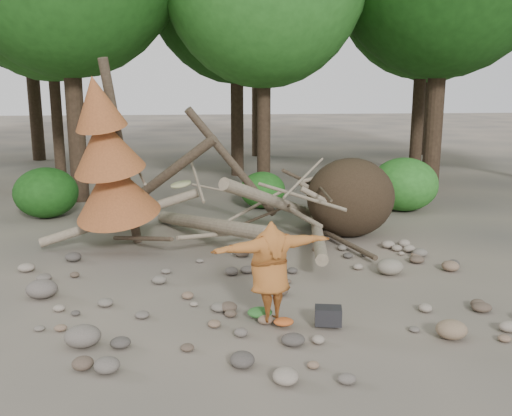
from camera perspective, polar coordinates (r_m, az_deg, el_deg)
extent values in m
plane|color=#514C44|center=(10.13, 1.32, -9.59)|extent=(120.00, 120.00, 0.00)
ellipsoid|color=#332619|center=(14.41, 9.43, 1.05)|extent=(2.20, 1.87, 1.98)
cylinder|color=gray|center=(13.41, -4.94, -1.61)|extent=(2.61, 5.11, 1.08)
cylinder|color=gray|center=(13.96, 2.39, 0.46)|extent=(3.18, 3.71, 1.90)
cylinder|color=brown|center=(14.15, -9.95, 2.50)|extent=(3.08, 1.91, 2.49)
cylinder|color=gray|center=(13.56, 6.15, -2.35)|extent=(1.13, 4.98, 0.43)
cylinder|color=brown|center=(14.28, -2.31, 4.40)|extent=(2.39, 1.03, 2.89)
cylinder|color=gray|center=(13.78, -13.32, -0.88)|extent=(3.71, 0.86, 1.20)
cylinder|color=#4C3F30|center=(13.34, -11.37, -3.00)|extent=(1.52, 1.70, 0.49)
cylinder|color=gray|center=(14.10, -0.14, 0.18)|extent=(1.57, 0.85, 0.69)
cylinder|color=#4C3F30|center=(14.76, 5.85, 2.25)|extent=(1.92, 1.25, 1.10)
cylinder|color=gray|center=(13.70, -5.90, 2.73)|extent=(0.37, 1.42, 0.85)
cylinder|color=#4C3F30|center=(13.47, 8.90, -3.42)|extent=(0.79, 2.54, 0.12)
cylinder|color=gray|center=(12.86, -3.98, -2.67)|extent=(1.78, 1.11, 0.29)
cylinder|color=#4C3F30|center=(13.31, -13.32, 5.22)|extent=(0.67, 1.13, 4.35)
cone|color=brown|center=(13.13, -14.01, 2.00)|extent=(2.06, 2.13, 1.86)
cone|color=brown|center=(12.80, -14.84, 6.22)|extent=(1.71, 1.78, 1.65)
cone|color=brown|center=(12.57, -15.63, 10.18)|extent=(1.23, 1.30, 1.41)
cylinder|color=#38281C|center=(19.19, -17.96, 13.91)|extent=(0.56, 0.56, 8.96)
cylinder|color=#38281C|center=(18.64, 0.80, 11.76)|extent=(0.44, 0.44, 7.14)
cylinder|color=#38281C|center=(20.82, 17.78, 14.44)|extent=(0.60, 0.60, 9.45)
cylinder|color=#38281C|center=(23.41, -19.52, 11.73)|extent=(0.42, 0.42, 7.56)
cylinder|color=#38281C|center=(23.57, -1.93, 13.61)|extent=(0.52, 0.52, 8.54)
cylinder|color=#38281C|center=(24.88, 16.09, 12.60)|extent=(0.50, 0.50, 8.12)
cylinder|color=#38281C|center=(30.34, -21.55, 13.58)|extent=(0.62, 0.62, 9.66)
cylinder|color=#38281C|center=(29.99, 0.11, 13.58)|extent=(0.54, 0.54, 8.75)
cylinder|color=#38281C|center=(31.75, 16.97, 12.17)|extent=(0.46, 0.46, 7.84)
ellipsoid|color=#1B5215|center=(17.33, -20.26, 1.45)|extent=(1.80, 1.80, 1.44)
ellipsoid|color=#25681E|center=(17.53, 0.66, 1.81)|extent=(1.40, 1.40, 1.12)
ellipsoid|color=#2F7B26|center=(17.71, 14.61, 2.31)|extent=(2.00, 2.00, 1.60)
imported|color=#9E5823|center=(9.03, 1.43, -6.32)|extent=(2.08, 1.10, 1.63)
cylinder|color=#8B8A58|center=(8.27, -7.53, 2.38)|extent=(0.37, 0.38, 0.11)
cube|color=black|center=(9.25, 7.22, -10.97)|extent=(0.47, 0.36, 0.28)
ellipsoid|color=#2A6127|center=(9.48, 0.38, -10.68)|extent=(0.41, 0.34, 0.15)
ellipsoid|color=#B14E1E|center=(9.20, 2.78, -11.58)|extent=(0.32, 0.26, 0.12)
ellipsoid|color=#655D54|center=(8.94, -16.95, -12.15)|extent=(0.53, 0.48, 0.32)
ellipsoid|color=#806950|center=(9.31, 18.97, -11.42)|extent=(0.48, 0.43, 0.29)
ellipsoid|color=gray|center=(11.87, 13.24, -5.74)|extent=(0.54, 0.49, 0.32)
ellipsoid|color=#615851|center=(11.05, -20.64, -7.58)|extent=(0.56, 0.50, 0.33)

